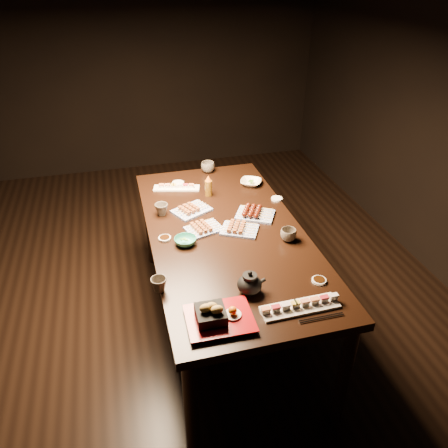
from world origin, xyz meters
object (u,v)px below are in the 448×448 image
(edamame_bowl_green, at_px, (185,241))
(teacup_mid_right, at_px, (288,235))
(sushi_platter_near, at_px, (300,305))
(teacup_far_left, at_px, (162,209))
(yakitori_plate_right, at_px, (240,227))
(sushi_platter_far, at_px, (176,186))
(yakitori_plate_left, at_px, (192,208))
(edamame_bowl_cream, at_px, (251,182))
(tempura_tray, at_px, (220,312))
(condiment_bottle, at_px, (208,186))
(teacup_near_left, at_px, (159,285))
(teapot, at_px, (250,282))
(teacup_far_right, at_px, (208,167))
(dining_table, at_px, (226,280))
(yakitori_plate_center, at_px, (204,226))

(edamame_bowl_green, distance_m, teacup_mid_right, 0.59)
(sushi_platter_near, distance_m, teacup_mid_right, 0.57)
(teacup_far_left, bearing_deg, yakitori_plate_right, -36.00)
(teacup_far_left, bearing_deg, sushi_platter_far, 65.90)
(sushi_platter_far, distance_m, edamame_bowl_green, 0.69)
(yakitori_plate_left, bearing_deg, yakitori_plate_right, -78.67)
(edamame_bowl_cream, xyz_separation_m, tempura_tray, (-0.55, -1.26, 0.04))
(condiment_bottle, bearing_deg, teacup_near_left, -116.74)
(edamame_bowl_cream, distance_m, tempura_tray, 1.37)
(yakitori_plate_right, relative_size, teapot, 1.49)
(teacup_far_right, bearing_deg, edamame_bowl_cream, -49.13)
(yakitori_plate_left, relative_size, teacup_far_right, 2.26)
(dining_table, distance_m, condiment_bottle, 0.65)
(dining_table, distance_m, yakitori_plate_left, 0.51)
(sushi_platter_far, height_order, teacup_mid_right, teacup_mid_right)
(teacup_near_left, distance_m, teacup_mid_right, 0.81)
(sushi_platter_far, height_order, yakitori_plate_center, yakitori_plate_center)
(sushi_platter_near, distance_m, yakitori_plate_left, 1.05)
(teacup_mid_right, relative_size, condiment_bottle, 0.62)
(yakitori_plate_left, height_order, teacup_near_left, teacup_near_left)
(yakitori_plate_center, bearing_deg, tempura_tray, -113.32)
(edamame_bowl_green, bearing_deg, sushi_platter_far, 84.75)
(yakitori_plate_right, height_order, teacup_far_right, teacup_far_right)
(teacup_near_left, height_order, teacup_far_right, teacup_far_right)
(dining_table, relative_size, edamame_bowl_green, 14.40)
(edamame_bowl_green, bearing_deg, tempura_tray, -86.74)
(teacup_near_left, height_order, teacup_far_left, teacup_far_left)
(teacup_near_left, xyz_separation_m, teapot, (0.42, -0.12, 0.02))
(sushi_platter_far, relative_size, teacup_near_left, 4.03)
(yakitori_plate_center, distance_m, edamame_bowl_cream, 0.67)
(tempura_tray, distance_m, teacup_mid_right, 0.76)
(edamame_bowl_cream, distance_m, teacup_mid_right, 0.73)
(sushi_platter_near, height_order, teapot, teapot)
(yakitori_plate_left, xyz_separation_m, teacup_far_left, (-0.19, 0.01, 0.01))
(edamame_bowl_green, xyz_separation_m, tempura_tray, (0.04, -0.64, 0.04))
(dining_table, xyz_separation_m, teapot, (-0.03, -0.55, 0.44))
(edamame_bowl_green, height_order, tempura_tray, tempura_tray)
(edamame_bowl_green, relative_size, teacup_far_right, 1.25)
(sushi_platter_far, height_order, teapot, teapot)
(yakitori_plate_left, xyz_separation_m, teacup_far_right, (0.23, 0.55, 0.01))
(sushi_platter_near, xyz_separation_m, teacup_mid_right, (0.16, 0.54, 0.01))
(edamame_bowl_green, height_order, teacup_far_left, teacup_far_left)
(sushi_platter_near, distance_m, edamame_bowl_cream, 1.28)
(yakitori_plate_center, relative_size, tempura_tray, 0.69)
(sushi_platter_far, bearing_deg, teacup_far_left, 80.48)
(edamame_bowl_green, relative_size, teacup_near_left, 1.58)
(teacup_near_left, bearing_deg, teapot, -15.93)
(teacup_near_left, bearing_deg, yakitori_plate_right, 38.20)
(yakitori_plate_right, relative_size, edamame_bowl_green, 1.70)
(dining_table, xyz_separation_m, yakitori_plate_left, (-0.15, 0.28, 0.40))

